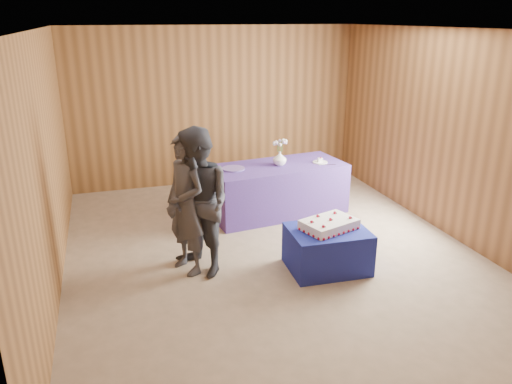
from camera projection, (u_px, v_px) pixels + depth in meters
name	position (u px, v px, depth m)	size (l,w,h in m)	color
ground	(270.00, 250.00, 6.38)	(6.00, 6.00, 0.00)	gray
room_shell	(271.00, 110.00, 5.78)	(5.04, 6.04, 2.72)	brown
cake_table	(327.00, 249.00, 5.85)	(0.90, 0.70, 0.50)	navy
serving_table	(277.00, 189.00, 7.50)	(2.00, 0.90, 0.75)	#4A338D
sheet_cake	(329.00, 224.00, 5.77)	(0.74, 0.61, 0.15)	white
vase	(280.00, 158.00, 7.34)	(0.20, 0.20, 0.21)	white
flower_spray	(280.00, 142.00, 7.26)	(0.22, 0.21, 0.17)	#32692A
platter	(233.00, 169.00, 7.17)	(0.33, 0.33, 0.02)	#604D9B
plate	(320.00, 162.00, 7.51)	(0.22, 0.22, 0.01)	silver
cake_slice	(320.00, 160.00, 7.50)	(0.07, 0.06, 0.08)	white
knife	(327.00, 165.00, 7.39)	(0.26, 0.02, 0.00)	#AFAFB3
guest_left	(186.00, 205.00, 5.63)	(0.60, 0.39, 1.64)	#35363E
guest_right	(198.00, 203.00, 5.58)	(0.83, 0.65, 1.71)	#31323B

